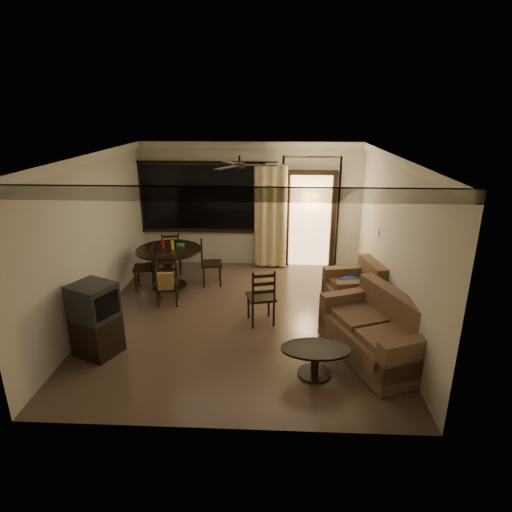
# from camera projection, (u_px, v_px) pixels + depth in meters

# --- Properties ---
(ground) EXTENTS (5.50, 5.50, 0.00)m
(ground) POSITION_uv_depth(u_px,v_px,m) (241.00, 317.00, 7.53)
(ground) COLOR #7F6651
(ground) RESTS_ON ground
(room_shell) EXTENTS (5.50, 6.70, 5.50)m
(room_shell) POSITION_uv_depth(u_px,v_px,m) (277.00, 195.00, 8.56)
(room_shell) COLOR beige
(room_shell) RESTS_ON ground
(dining_table) EXTENTS (1.29, 1.29, 1.03)m
(dining_table) POSITION_uv_depth(u_px,v_px,m) (169.00, 257.00, 8.65)
(dining_table) COLOR black
(dining_table) RESTS_ON ground
(dining_chair_west) EXTENTS (0.49, 0.49, 0.95)m
(dining_chair_west) POSITION_uv_depth(u_px,v_px,m) (146.00, 275.00, 8.65)
(dining_chair_west) COLOR black
(dining_chair_west) RESTS_ON ground
(dining_chair_east) EXTENTS (0.49, 0.49, 0.95)m
(dining_chair_east) POSITION_uv_depth(u_px,v_px,m) (211.00, 271.00, 8.87)
(dining_chair_east) COLOR black
(dining_chair_east) RESTS_ON ground
(dining_chair_south) EXTENTS (0.49, 0.53, 0.95)m
(dining_chair_south) POSITION_uv_depth(u_px,v_px,m) (167.00, 289.00, 7.96)
(dining_chair_south) COLOR black
(dining_chair_south) RESTS_ON ground
(dining_chair_north) EXTENTS (0.49, 0.49, 0.95)m
(dining_chair_north) POSITION_uv_depth(u_px,v_px,m) (172.00, 260.00, 9.50)
(dining_chair_north) COLOR black
(dining_chair_north) RESTS_ON ground
(tv_cabinet) EXTENTS (0.75, 0.72, 1.12)m
(tv_cabinet) POSITION_uv_depth(u_px,v_px,m) (95.00, 319.00, 6.28)
(tv_cabinet) COLOR black
(tv_cabinet) RESTS_ON ground
(sofa) EXTENTS (1.52, 1.98, 0.94)m
(sofa) POSITION_uv_depth(u_px,v_px,m) (379.00, 334.00, 6.24)
(sofa) COLOR #44291F
(sofa) RESTS_ON ground
(armchair) EXTENTS (1.04, 1.04, 0.89)m
(armchair) POSITION_uv_depth(u_px,v_px,m) (356.00, 291.00, 7.72)
(armchair) COLOR #44291F
(armchair) RESTS_ON ground
(coffee_table) EXTENTS (0.95, 0.57, 0.42)m
(coffee_table) POSITION_uv_depth(u_px,v_px,m) (315.00, 357.00, 5.84)
(coffee_table) COLOR black
(coffee_table) RESTS_ON ground
(side_chair) EXTENTS (0.55, 0.55, 1.01)m
(side_chair) POSITION_uv_depth(u_px,v_px,m) (261.00, 307.00, 7.26)
(side_chair) COLOR black
(side_chair) RESTS_ON ground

